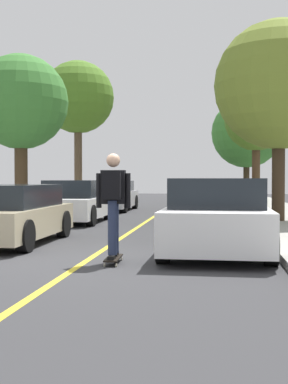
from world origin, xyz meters
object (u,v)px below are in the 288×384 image
(parked_car_right_near, at_px, (215,202))
(street_tree_right_near, at_px, (256,120))
(street_tree_right_far, at_px, (247,133))
(parked_car_left_far, at_px, (112,196))
(parked_car_left_near, at_px, (76,201))
(street_tree_left_near, at_px, (78,98))
(skateboarder, at_px, (113,198))
(parked_car_right_farthest, at_px, (214,193))
(parked_car_left_nearest, at_px, (10,214))
(parked_car_right_nearest, at_px, (217,216))
(street_tree_right_nearest, at_px, (279,86))
(street_tree_left_nearest, at_px, (21,103))
(parked_car_right_far, at_px, (215,196))
(skateboard, at_px, (113,258))

(parked_car_right_near, xyz_separation_m, street_tree_right_near, (1.90, 7.99, 3.45))
(street_tree_right_far, bearing_deg, parked_car_left_far, -126.61)
(parked_car_left_near, relative_size, street_tree_right_far, 0.67)
(street_tree_left_near, height_order, skateboarder, street_tree_left_near)
(parked_car_right_near, distance_m, skateboarder, 8.29)
(parked_car_left_near, height_order, street_tree_right_near, street_tree_right_near)
(parked_car_right_farthest, height_order, street_tree_left_near, street_tree_left_near)
(parked_car_left_nearest, height_order, street_tree_left_near, street_tree_left_near)
(parked_car_right_nearest, bearing_deg, street_tree_left_near, 114.50)
(parked_car_right_nearest, xyz_separation_m, street_tree_right_nearest, (1.90, 6.14, 3.55))
(street_tree_right_nearest, bearing_deg, street_tree_right_near, 90.00)
(parked_car_left_near, bearing_deg, street_tree_left_nearest, 175.50)
(parked_car_left_near, xyz_separation_m, parked_car_right_far, (4.50, 5.71, -0.01))
(parked_car_left_nearest, xyz_separation_m, street_tree_right_far, (6.40, 20.50, 3.45))
(skateboarder, bearing_deg, street_tree_left_near, 106.53)
(parked_car_right_nearest, xyz_separation_m, street_tree_left_nearest, (-6.39, 6.52, 3.23))
(parked_car_right_farthest, height_order, street_tree_right_near, street_tree_right_near)
(parked_car_left_near, height_order, skateboarder, skateboarder)
(parked_car_right_far, bearing_deg, street_tree_right_nearest, -72.29)
(parked_car_right_farthest, bearing_deg, street_tree_left_near, -150.66)
(parked_car_left_near, relative_size, street_tree_left_near, 0.60)
(parked_car_left_nearest, distance_m, parked_car_right_nearest, 4.56)
(parked_car_left_far, relative_size, street_tree_left_near, 0.65)
(street_tree_right_far, bearing_deg, parked_car_right_farthest, -117.64)
(parked_car_right_far, distance_m, street_tree_left_nearest, 9.08)
(street_tree_right_far, height_order, skateboarder, street_tree_right_far)
(parked_car_left_nearest, distance_m, street_tree_left_nearest, 6.90)
(parked_car_right_far, xyz_separation_m, street_tree_left_near, (-6.39, 1.95, 4.55))
(street_tree_right_nearest, bearing_deg, parked_car_left_far, 134.51)
(parked_car_left_far, bearing_deg, parked_car_right_far, -7.06)
(parked_car_right_near, height_order, street_tree_left_nearest, street_tree_left_nearest)
(parked_car_right_farthest, xyz_separation_m, street_tree_right_near, (1.90, -3.21, 3.46))
(street_tree_left_near, bearing_deg, parked_car_right_nearest, -65.50)
(parked_car_left_far, distance_m, street_tree_left_near, 5.14)
(parked_car_right_nearest, bearing_deg, parked_car_left_nearest, 170.50)
(street_tree_left_near, xyz_separation_m, skateboard, (4.66, -15.66, -5.13))
(parked_car_left_nearest, xyz_separation_m, street_tree_left_near, (-1.90, 13.28, 4.57))
(parked_car_left_far, xyz_separation_m, street_tree_right_nearest, (6.40, -6.51, 3.59))
(street_tree_left_near, relative_size, street_tree_right_far, 1.13)
(parked_car_left_near, xyz_separation_m, street_tree_right_nearest, (6.40, -0.23, 3.56))
(parked_car_right_near, bearing_deg, parked_car_right_farthest, 89.99)
(street_tree_left_near, distance_m, street_tree_right_near, 8.38)
(parked_car_left_far, relative_size, parked_car_right_far, 1.04)
(street_tree_right_far, bearing_deg, skateboard, -99.03)
(parked_car_right_near, xyz_separation_m, skateboard, (-1.74, -8.06, -0.59))
(parked_car_left_far, bearing_deg, parked_car_right_near, -54.12)
(parked_car_left_near, relative_size, parked_car_right_nearest, 0.89)
(parked_car_right_nearest, relative_size, parked_car_right_far, 1.07)
(parked_car_right_farthest, bearing_deg, skateboarder, -95.15)
(street_tree_right_nearest, bearing_deg, street_tree_left_near, 136.42)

